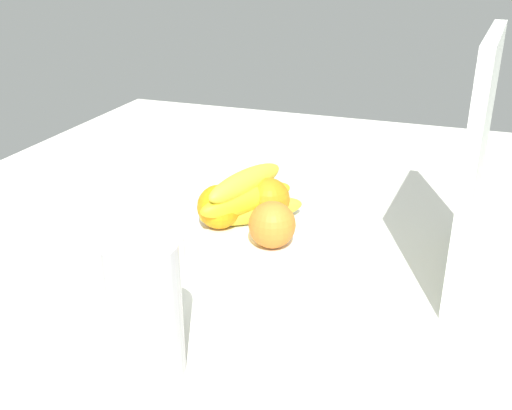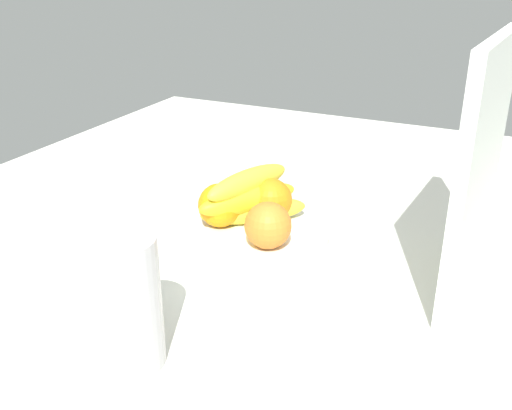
{
  "view_description": "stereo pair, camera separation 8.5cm",
  "coord_description": "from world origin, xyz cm",
  "px_view_note": "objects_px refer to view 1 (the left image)",
  "views": [
    {
      "loc": [
        76.78,
        30.05,
        46.37
      ],
      "look_at": [
        -0.78,
        2.58,
        9.95
      ],
      "focal_mm": 41.49,
      "sensor_mm": 36.0,
      "label": 1
    },
    {
      "loc": [
        73.54,
        37.89,
        46.37
      ],
      "look_at": [
        -0.78,
        2.58,
        9.95
      ],
      "focal_mm": 41.49,
      "sensor_mm": 36.0,
      "label": 2
    }
  ],
  "objects_px": {
    "fruit_bowl": "(256,246)",
    "thermos_tumbler": "(145,310)",
    "orange_center": "(219,207)",
    "banana_bunch": "(249,198)",
    "cutting_board": "(475,162)",
    "orange_front_right": "(268,199)",
    "orange_front_left": "(272,225)"
  },
  "relations": [
    {
      "from": "cutting_board",
      "to": "orange_center",
      "type": "bearing_deg",
      "value": -72.03
    },
    {
      "from": "fruit_bowl",
      "to": "cutting_board",
      "type": "bearing_deg",
      "value": 103.92
    },
    {
      "from": "orange_front_right",
      "to": "banana_bunch",
      "type": "xyz_separation_m",
      "value": [
        0.02,
        -0.02,
        0.01
      ]
    },
    {
      "from": "orange_front_right",
      "to": "orange_center",
      "type": "relative_size",
      "value": 1.0
    },
    {
      "from": "orange_front_right",
      "to": "cutting_board",
      "type": "relative_size",
      "value": 0.19
    },
    {
      "from": "banana_bunch",
      "to": "thermos_tumbler",
      "type": "height_order",
      "value": "thermos_tumbler"
    },
    {
      "from": "fruit_bowl",
      "to": "orange_front_right",
      "type": "xyz_separation_m",
      "value": [
        -0.04,
        0.01,
        0.06
      ]
    },
    {
      "from": "thermos_tumbler",
      "to": "orange_front_right",
      "type": "bearing_deg",
      "value": 173.09
    },
    {
      "from": "orange_front_left",
      "to": "cutting_board",
      "type": "bearing_deg",
      "value": 114.83
    },
    {
      "from": "fruit_bowl",
      "to": "thermos_tumbler",
      "type": "bearing_deg",
      "value": -6.5
    },
    {
      "from": "orange_front_right",
      "to": "orange_center",
      "type": "distance_m",
      "value": 0.08
    },
    {
      "from": "orange_front_right",
      "to": "thermos_tumbler",
      "type": "distance_m",
      "value": 0.33
    },
    {
      "from": "orange_front_right",
      "to": "orange_center",
      "type": "height_order",
      "value": "same"
    },
    {
      "from": "orange_center",
      "to": "thermos_tumbler",
      "type": "height_order",
      "value": "thermos_tumbler"
    },
    {
      "from": "fruit_bowl",
      "to": "orange_front_right",
      "type": "distance_m",
      "value": 0.08
    },
    {
      "from": "orange_front_right",
      "to": "cutting_board",
      "type": "bearing_deg",
      "value": 96.86
    },
    {
      "from": "orange_front_left",
      "to": "banana_bunch",
      "type": "distance_m",
      "value": 0.09
    },
    {
      "from": "orange_front_right",
      "to": "cutting_board",
      "type": "height_order",
      "value": "cutting_board"
    },
    {
      "from": "orange_front_right",
      "to": "banana_bunch",
      "type": "bearing_deg",
      "value": -50.14
    },
    {
      "from": "orange_front_left",
      "to": "thermos_tumbler",
      "type": "bearing_deg",
      "value": -17.1
    },
    {
      "from": "fruit_bowl",
      "to": "banana_bunch",
      "type": "bearing_deg",
      "value": -136.06
    },
    {
      "from": "fruit_bowl",
      "to": "thermos_tumbler",
      "type": "relative_size",
      "value": 1.37
    },
    {
      "from": "orange_front_left",
      "to": "cutting_board",
      "type": "height_order",
      "value": "cutting_board"
    },
    {
      "from": "orange_front_left",
      "to": "fruit_bowl",
      "type": "bearing_deg",
      "value": -138.46
    },
    {
      "from": "orange_center",
      "to": "banana_bunch",
      "type": "bearing_deg",
      "value": 130.1
    },
    {
      "from": "orange_front_right",
      "to": "thermos_tumbler",
      "type": "xyz_separation_m",
      "value": [
        0.32,
        -0.04,
        -0.01
      ]
    },
    {
      "from": "orange_front_right",
      "to": "banana_bunch",
      "type": "relative_size",
      "value": 0.37
    },
    {
      "from": "banana_bunch",
      "to": "cutting_board",
      "type": "relative_size",
      "value": 0.51
    },
    {
      "from": "orange_front_right",
      "to": "orange_center",
      "type": "xyz_separation_m",
      "value": [
        0.05,
        -0.06,
        0.0
      ]
    },
    {
      "from": "cutting_board",
      "to": "thermos_tumbler",
      "type": "height_order",
      "value": "cutting_board"
    },
    {
      "from": "fruit_bowl",
      "to": "orange_center",
      "type": "height_order",
      "value": "orange_center"
    },
    {
      "from": "orange_front_left",
      "to": "orange_center",
      "type": "height_order",
      "value": "same"
    }
  ]
}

